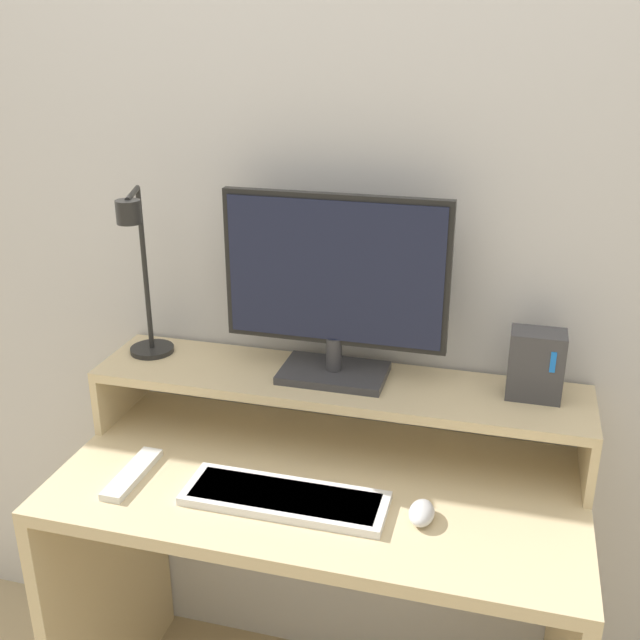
{
  "coord_description": "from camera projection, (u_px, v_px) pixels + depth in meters",
  "views": [
    {
      "loc": [
        0.36,
        -1.04,
        1.69
      ],
      "look_at": [
        -0.0,
        0.31,
        1.13
      ],
      "focal_mm": 42.0,
      "sensor_mm": 36.0,
      "label": 1
    }
  ],
  "objects": [
    {
      "name": "wall_back",
      "position": [
        354.0,
        228.0,
        1.72
      ],
      "size": [
        6.0,
        0.05,
        2.5
      ],
      "color": "silver",
      "rests_on": "ground_plane"
    },
    {
      "name": "mouse",
      "position": [
        422.0,
        513.0,
        1.47
      ],
      "size": [
        0.05,
        0.08,
        0.04
      ],
      "color": "silver",
      "rests_on": "desk"
    },
    {
      "name": "desk_lamp",
      "position": [
        141.0,
        277.0,
        1.71
      ],
      "size": [
        0.12,
        0.2,
        0.41
      ],
      "color": "black",
      "rests_on": "monitor_shelf"
    },
    {
      "name": "router_dock",
      "position": [
        536.0,
        365.0,
        1.59
      ],
      "size": [
        0.12,
        0.08,
        0.15
      ],
      "color": "#3D3D42",
      "rests_on": "monitor_shelf"
    },
    {
      "name": "remote_control",
      "position": [
        132.0,
        474.0,
        1.62
      ],
      "size": [
        0.05,
        0.19,
        0.02
      ],
      "color": "white",
      "rests_on": "desk"
    },
    {
      "name": "desk",
      "position": [
        319.0,
        566.0,
        1.7
      ],
      "size": [
        1.13,
        0.56,
        0.78
      ],
      "color": "beige",
      "rests_on": "ground_plane"
    },
    {
      "name": "keyboard",
      "position": [
        285.0,
        498.0,
        1.53
      ],
      "size": [
        0.42,
        0.14,
        0.02
      ],
      "color": "white",
      "rests_on": "desk"
    },
    {
      "name": "monitor",
      "position": [
        335.0,
        285.0,
        1.63
      ],
      "size": [
        0.5,
        0.15,
        0.42
      ],
      "color": "#38383D",
      "rests_on": "monitor_shelf"
    },
    {
      "name": "monitor_shelf",
      "position": [
        337.0,
        389.0,
        1.7
      ],
      "size": [
        1.13,
        0.24,
        0.16
      ],
      "color": "beige",
      "rests_on": "desk"
    }
  ]
}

